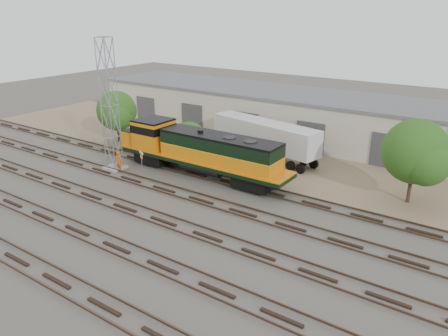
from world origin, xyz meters
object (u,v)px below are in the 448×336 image
Objects in this scene: locomotive at (198,150)px; semi_trailer at (267,136)px; signal_tower at (110,108)px; worker at (119,161)px.

semi_trailer is (2.77, 7.80, -0.04)m from locomotive.
worker is (0.82, -0.15, -5.01)m from signal_tower.
locomotive is at bearing -142.33° from worker.
semi_trailer is (9.72, 11.16, 1.44)m from worker.
signal_tower reaches higher than worker.
worker is 14.87m from semi_trailer.
signal_tower is at bearing -157.51° from locomotive.
locomotive is at bearing -98.01° from semi_trailer.
locomotive is 9.11m from signal_tower.
signal_tower is 5.08m from worker.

